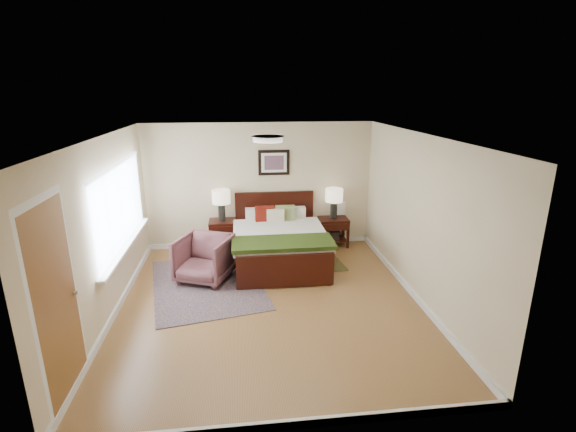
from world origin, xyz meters
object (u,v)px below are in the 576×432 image
object	(u,v)px
nightstand_left	(222,227)
lamp_right	(334,198)
rug_persian	(207,283)
bed	(279,237)
lamp_left	(221,199)
armchair	(204,259)
nightstand_right	(333,229)

from	to	relation	value
nightstand_left	lamp_right	size ratio (longest dim) A/B	1.02
nightstand_left	rug_persian	xyz separation A→B (m)	(-0.23, -1.49, -0.49)
bed	nightstand_left	xyz separation A→B (m)	(-1.05, 0.76, -0.01)
lamp_left	lamp_right	size ratio (longest dim) A/B	1.00
armchair	nightstand_right	bearing A→B (deg)	50.32
lamp_right	rug_persian	xyz separation A→B (m)	(-2.47, -1.52, -1.01)
nightstand_left	lamp_left	world-z (taller)	lamp_left
nightstand_left	armchair	size ratio (longest dim) A/B	0.74
lamp_left	armchair	distance (m)	1.52
nightstand_left	armchair	xyz separation A→B (m)	(-0.27, -1.32, -0.12)
bed	rug_persian	xyz separation A→B (m)	(-1.29, -0.73, -0.51)
nightstand_left	lamp_right	distance (m)	2.30
nightstand_right	rug_persian	distance (m)	2.92
nightstand_left	armchair	world-z (taller)	armchair
lamp_left	rug_persian	bearing A→B (deg)	-98.71
nightstand_left	rug_persian	bearing A→B (deg)	-98.84
bed	armchair	size ratio (longest dim) A/B	2.46
nightstand_right	lamp_left	distance (m)	2.35
lamp_right	armchair	xyz separation A→B (m)	(-2.51, -1.34, -0.64)
nightstand_right	lamp_left	world-z (taller)	lamp_left
lamp_left	bed	bearing A→B (deg)	-36.68
lamp_right	rug_persian	bearing A→B (deg)	-148.51
armchair	lamp_left	bearing A→B (deg)	101.15
bed	lamp_left	world-z (taller)	lamp_left
bed	lamp_right	xyz separation A→B (m)	(1.19, 0.78, 0.51)
lamp_right	armchair	size ratio (longest dim) A/B	0.73
nightstand_right	rug_persian	xyz separation A→B (m)	(-2.47, -1.50, -0.35)
armchair	rug_persian	xyz separation A→B (m)	(0.04, -0.18, -0.38)
bed	nightstand_right	world-z (taller)	bed
lamp_right	armchair	world-z (taller)	lamp_right
nightstand_left	rug_persian	distance (m)	1.59
rug_persian	lamp_left	bearing A→B (deg)	69.87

